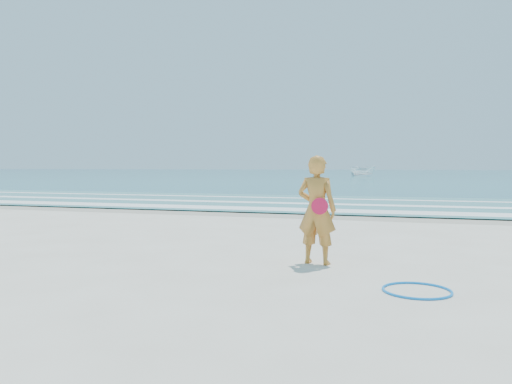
% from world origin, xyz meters
% --- Properties ---
extents(ground, '(400.00, 400.00, 0.00)m').
position_xyz_m(ground, '(0.00, 0.00, 0.00)').
color(ground, silver).
rests_on(ground, ground).
extents(wet_sand, '(400.00, 2.40, 0.00)m').
position_xyz_m(wet_sand, '(0.00, 9.00, 0.00)').
color(wet_sand, '#B2A893').
rests_on(wet_sand, ground).
extents(ocean, '(400.00, 190.00, 0.04)m').
position_xyz_m(ocean, '(0.00, 105.00, 0.02)').
color(ocean, '#19727F').
rests_on(ocean, ground).
extents(shallow, '(400.00, 10.00, 0.01)m').
position_xyz_m(shallow, '(0.00, 14.00, 0.04)').
color(shallow, '#59B7AD').
rests_on(shallow, ocean).
extents(foam_near, '(400.00, 1.40, 0.01)m').
position_xyz_m(foam_near, '(0.00, 10.30, 0.05)').
color(foam_near, white).
rests_on(foam_near, shallow).
extents(foam_mid, '(400.00, 0.90, 0.01)m').
position_xyz_m(foam_mid, '(0.00, 13.20, 0.05)').
color(foam_mid, white).
rests_on(foam_mid, shallow).
extents(foam_far, '(400.00, 0.60, 0.01)m').
position_xyz_m(foam_far, '(0.00, 16.50, 0.05)').
color(foam_far, white).
rests_on(foam_far, shallow).
extents(hoop, '(1.02, 1.02, 0.03)m').
position_xyz_m(hoop, '(3.59, -0.33, 0.02)').
color(hoop, '#0C7DE1').
rests_on(hoop, ground).
extents(boat, '(4.44, 3.16, 1.61)m').
position_xyz_m(boat, '(-3.99, 73.80, 0.84)').
color(boat, white).
rests_on(boat, ocean).
extents(woman, '(0.70, 0.52, 1.77)m').
position_xyz_m(woman, '(2.04, 1.08, 0.89)').
color(woman, '#C77C2E').
rests_on(woman, ground).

